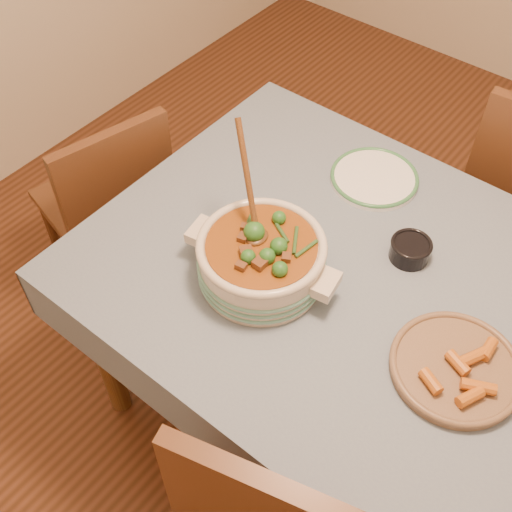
{
  "coord_description": "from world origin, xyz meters",
  "views": [
    {
      "loc": [
        0.3,
        -0.96,
        2.06
      ],
      "look_at": [
        -0.33,
        -0.18,
        0.87
      ],
      "focal_mm": 45.0,
      "sensor_mm": 36.0,
      "label": 1
    }
  ],
  "objects_px": {
    "stew_casserole": "(261,256)",
    "fried_plate": "(456,366)",
    "condiment_bowl": "(410,249)",
    "chair_left": "(111,202)",
    "white_plate": "(374,178)",
    "dining_table": "(396,325)"
  },
  "relations": [
    {
      "from": "fried_plate",
      "to": "chair_left",
      "type": "xyz_separation_m",
      "value": [
        -1.26,
        0.04,
        -0.3
      ]
    },
    {
      "from": "dining_table",
      "to": "stew_casserole",
      "type": "bearing_deg",
      "value": -155.41
    },
    {
      "from": "dining_table",
      "to": "stew_casserole",
      "type": "distance_m",
      "value": 0.4
    },
    {
      "from": "stew_casserole",
      "to": "fried_plate",
      "type": "xyz_separation_m",
      "value": [
        0.52,
        0.06,
        -0.06
      ]
    },
    {
      "from": "stew_casserole",
      "to": "chair_left",
      "type": "xyz_separation_m",
      "value": [
        -0.74,
        0.1,
        -0.36
      ]
    },
    {
      "from": "dining_table",
      "to": "fried_plate",
      "type": "bearing_deg",
      "value": -25.22
    },
    {
      "from": "stew_casserole",
      "to": "chair_left",
      "type": "bearing_deg",
      "value": 172.06
    },
    {
      "from": "white_plate",
      "to": "condiment_bowl",
      "type": "xyz_separation_m",
      "value": [
        0.23,
        -0.19,
        0.02
      ]
    },
    {
      "from": "condiment_bowl",
      "to": "stew_casserole",
      "type": "bearing_deg",
      "value": -131.61
    },
    {
      "from": "dining_table",
      "to": "stew_casserole",
      "type": "height_order",
      "value": "stew_casserole"
    },
    {
      "from": "dining_table",
      "to": "chair_left",
      "type": "xyz_separation_m",
      "value": [
        -1.07,
        -0.05,
        -0.18
      ]
    },
    {
      "from": "fried_plate",
      "to": "dining_table",
      "type": "bearing_deg",
      "value": 154.78
    },
    {
      "from": "stew_casserole",
      "to": "fried_plate",
      "type": "bearing_deg",
      "value": 6.68
    },
    {
      "from": "dining_table",
      "to": "chair_left",
      "type": "distance_m",
      "value": 1.09
    },
    {
      "from": "stew_casserole",
      "to": "chair_left",
      "type": "relative_size",
      "value": 0.49
    },
    {
      "from": "condiment_bowl",
      "to": "fried_plate",
      "type": "relative_size",
      "value": 0.36
    },
    {
      "from": "condiment_bowl",
      "to": "chair_left",
      "type": "xyz_separation_m",
      "value": [
        -1.01,
        -0.19,
        -0.31
      ]
    },
    {
      "from": "condiment_bowl",
      "to": "fried_plate",
      "type": "height_order",
      "value": "condiment_bowl"
    },
    {
      "from": "dining_table",
      "to": "white_plate",
      "type": "xyz_separation_m",
      "value": [
        -0.29,
        0.34,
        0.1
      ]
    },
    {
      "from": "stew_casserole",
      "to": "white_plate",
      "type": "distance_m",
      "value": 0.5
    },
    {
      "from": "dining_table",
      "to": "condiment_bowl",
      "type": "distance_m",
      "value": 0.2
    },
    {
      "from": "white_plate",
      "to": "fried_plate",
      "type": "bearing_deg",
      "value": -41.57
    }
  ]
}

